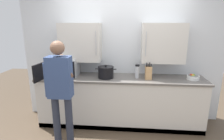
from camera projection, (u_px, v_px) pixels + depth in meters
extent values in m
cube|color=silver|center=(121.00, 48.00, 3.56)|extent=(3.93, 0.10, 2.86)
cube|color=beige|center=(81.00, 42.00, 3.39)|extent=(0.76, 0.32, 0.71)
cylinder|color=#B7BABF|center=(96.00, 44.00, 3.19)|extent=(0.01, 0.01, 0.42)
cube|color=beige|center=(163.00, 43.00, 3.26)|extent=(0.76, 0.32, 0.71)
cylinder|color=#B7BABF|center=(146.00, 44.00, 3.12)|extent=(0.01, 0.01, 0.42)
cube|color=beige|center=(120.00, 102.00, 3.47)|extent=(3.04, 0.58, 0.91)
cube|color=#605B56|center=(120.00, 78.00, 3.35)|extent=(3.08, 0.62, 0.03)
cube|color=black|center=(119.00, 129.00, 3.31)|extent=(3.04, 0.04, 0.09)
cube|color=#B7BABF|center=(64.00, 67.00, 3.44)|extent=(0.52, 0.39, 0.32)
cube|color=beige|center=(60.00, 67.00, 3.43)|extent=(0.34, 0.33, 0.26)
cube|color=black|center=(71.00, 70.00, 3.23)|extent=(0.15, 0.01, 0.30)
cube|color=black|center=(40.00, 72.00, 3.10)|extent=(0.08, 0.37, 0.30)
cube|color=tan|center=(148.00, 73.00, 3.23)|extent=(0.11, 0.15, 0.23)
cylinder|color=black|center=(147.00, 65.00, 3.17)|extent=(0.02, 0.02, 0.08)
cylinder|color=black|center=(148.00, 65.00, 3.17)|extent=(0.02, 0.02, 0.05)
cylinder|color=black|center=(150.00, 65.00, 3.17)|extent=(0.02, 0.02, 0.08)
cylinder|color=black|center=(151.00, 65.00, 3.17)|extent=(0.02, 0.02, 0.06)
cylinder|color=#B7BABF|center=(137.00, 72.00, 3.28)|extent=(0.07, 0.07, 0.22)
cylinder|color=black|center=(137.00, 65.00, 3.25)|extent=(0.08, 0.08, 0.03)
cylinder|color=black|center=(106.00, 73.00, 3.30)|extent=(0.28, 0.28, 0.19)
cylinder|color=black|center=(106.00, 67.00, 3.27)|extent=(0.29, 0.29, 0.02)
cylinder|color=black|center=(106.00, 66.00, 3.27)|extent=(0.04, 0.04, 0.03)
cylinder|color=black|center=(97.00, 69.00, 3.30)|extent=(0.05, 0.02, 0.02)
cylinder|color=black|center=(115.00, 69.00, 3.27)|extent=(0.05, 0.02, 0.02)
cylinder|color=white|center=(193.00, 78.00, 3.22)|extent=(0.21, 0.21, 0.07)
cylinder|color=slate|center=(193.00, 77.00, 3.21)|extent=(0.17, 0.17, 0.05)
sphere|color=orange|center=(193.00, 76.00, 3.20)|extent=(0.06, 0.06, 0.06)
sphere|color=red|center=(193.00, 75.00, 3.23)|extent=(0.05, 0.05, 0.05)
sphere|color=#5B9333|center=(194.00, 75.00, 3.22)|extent=(0.06, 0.06, 0.06)
sphere|color=red|center=(191.00, 75.00, 3.24)|extent=(0.05, 0.05, 0.05)
sphere|color=#5B9333|center=(193.00, 76.00, 3.18)|extent=(0.04, 0.04, 0.04)
cylinder|color=#282D3D|center=(57.00, 122.00, 2.79)|extent=(0.11, 0.11, 0.86)
cylinder|color=#282D3D|center=(69.00, 123.00, 2.77)|extent=(0.11, 0.11, 0.86)
cube|color=#334775|center=(60.00, 77.00, 2.60)|extent=(0.34, 0.20, 0.60)
sphere|color=brown|center=(57.00, 48.00, 2.49)|extent=(0.20, 0.20, 0.20)
cylinder|color=brown|center=(65.00, 65.00, 2.78)|extent=(0.39, 0.52, 0.29)
cylinder|color=#334775|center=(46.00, 80.00, 2.63)|extent=(0.07, 0.07, 0.51)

